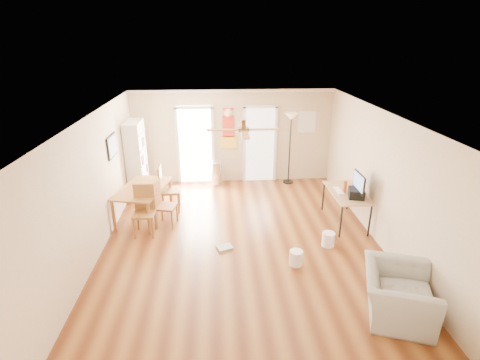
{
  "coord_description": "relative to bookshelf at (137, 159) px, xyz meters",
  "views": [
    {
      "loc": [
        -0.47,
        -6.4,
        3.92
      ],
      "look_at": [
        0.0,
        0.6,
        1.15
      ],
      "focal_mm": 27.37,
      "sensor_mm": 36.0,
      "label": 1
    }
  ],
  "objects": [
    {
      "name": "floor",
      "position": [
        2.54,
        -2.73,
        -0.97
      ],
      "size": [
        7.0,
        7.0,
        0.0
      ],
      "primitive_type": "plane",
      "color": "brown",
      "rests_on": "ground"
    },
    {
      "name": "ceiling",
      "position": [
        2.54,
        -2.73,
        1.63
      ],
      "size": [
        5.5,
        7.0,
        0.0
      ],
      "primitive_type": null,
      "color": "silver",
      "rests_on": "floor"
    },
    {
      "name": "wall_back",
      "position": [
        2.54,
        0.77,
        0.33
      ],
      "size": [
        5.5,
        0.04,
        2.6
      ],
      "primitive_type": null,
      "color": "beige",
      "rests_on": "floor"
    },
    {
      "name": "wall_front",
      "position": [
        2.54,
        -6.23,
        0.33
      ],
      "size": [
        5.5,
        0.04,
        2.6
      ],
      "primitive_type": null,
      "color": "beige",
      "rests_on": "floor"
    },
    {
      "name": "wall_left",
      "position": [
        -0.21,
        -2.73,
        0.33
      ],
      "size": [
        0.04,
        7.0,
        2.6
      ],
      "primitive_type": null,
      "color": "beige",
      "rests_on": "floor"
    },
    {
      "name": "wall_right",
      "position": [
        5.29,
        -2.73,
        0.33
      ],
      "size": [
        0.04,
        7.0,
        2.6
      ],
      "primitive_type": null,
      "color": "beige",
      "rests_on": "floor"
    },
    {
      "name": "crown_molding",
      "position": [
        2.54,
        -2.73,
        1.59
      ],
      "size": [
        5.5,
        7.0,
        0.08
      ],
      "primitive_type": null,
      "color": "white",
      "rests_on": "wall_back"
    },
    {
      "name": "kitchen_doorway",
      "position": [
        1.49,
        0.75,
        0.08
      ],
      "size": [
        0.9,
        0.1,
        2.1
      ],
      "primitive_type": null,
      "color": "white",
      "rests_on": "wall_back"
    },
    {
      "name": "bathroom_doorway",
      "position": [
        3.29,
        0.75,
        0.08
      ],
      "size": [
        0.8,
        0.1,
        2.1
      ],
      "primitive_type": null,
      "color": "white",
      "rests_on": "wall_back"
    },
    {
      "name": "wall_decal",
      "position": [
        2.41,
        0.75,
        0.58
      ],
      "size": [
        0.46,
        0.03,
        1.1
      ],
      "primitive_type": "cube",
      "color": "red",
      "rests_on": "wall_back"
    },
    {
      "name": "ac_grille",
      "position": [
        4.59,
        0.74,
        0.73
      ],
      "size": [
        0.5,
        0.04,
        0.6
      ],
      "primitive_type": "cube",
      "color": "white",
      "rests_on": "wall_back"
    },
    {
      "name": "framed_poster",
      "position": [
        -0.19,
        -1.33,
        0.73
      ],
      "size": [
        0.04,
        0.66,
        0.48
      ],
      "primitive_type": "cube",
      "color": "black",
      "rests_on": "wall_left"
    },
    {
      "name": "ceiling_fan",
      "position": [
        2.54,
        -3.03,
        1.46
      ],
      "size": [
        1.24,
        1.24,
        0.2
      ],
      "primitive_type": null,
      "color": "#593819",
      "rests_on": "ceiling"
    },
    {
      "name": "bookshelf",
      "position": [
        0.0,
        0.0,
        0.0
      ],
      "size": [
        0.49,
        0.91,
        1.94
      ],
      "primitive_type": null,
      "rotation": [
        0.0,
        0.0,
        0.12
      ],
      "color": "silver",
      "rests_on": "floor"
    },
    {
      "name": "dining_table",
      "position": [
        0.39,
        -1.44,
        -0.6
      ],
      "size": [
        1.21,
        1.67,
        0.75
      ],
      "primitive_type": null,
      "rotation": [
        0.0,
        0.0,
        -0.22
      ],
      "color": "#A57235",
      "rests_on": "floor"
    },
    {
      "name": "dining_chair_right_a",
      "position": [
        0.94,
        -1.05,
        -0.42
      ],
      "size": [
        0.48,
        0.48,
        1.11
      ],
      "primitive_type": null,
      "rotation": [
        0.0,
        0.0,
        1.62
      ],
      "color": "olive",
      "rests_on": "floor"
    },
    {
      "name": "dining_chair_right_b",
      "position": [
        0.94,
        -1.83,
        -0.47
      ],
      "size": [
        0.5,
        0.5,
        1.01
      ],
      "primitive_type": null,
      "rotation": [
        0.0,
        0.0,
        1.35
      ],
      "color": "#995A31",
      "rests_on": "floor"
    },
    {
      "name": "dining_chair_near",
      "position": [
        0.53,
        -2.2,
        -0.44
      ],
      "size": [
        0.44,
        0.44,
        1.06
      ],
      "primitive_type": null,
      "rotation": [
        0.0,
        0.0,
        -0.01
      ],
      "color": "#9C6932",
      "rests_on": "floor"
    },
    {
      "name": "trash_can",
      "position": [
        2.04,
        0.49,
        -0.64
      ],
      "size": [
        0.31,
        0.31,
        0.66
      ],
      "primitive_type": "cylinder",
      "rotation": [
        0.0,
        0.0,
        0.02
      ],
      "color": "silver",
      "rests_on": "floor"
    },
    {
      "name": "torchiere_lamp",
      "position": [
        4.1,
        0.5,
        0.03
      ],
      "size": [
        0.45,
        0.45,
        2.0
      ],
      "primitive_type": null,
      "rotation": [
        0.0,
        0.0,
        0.21
      ],
      "color": "black",
      "rests_on": "floor"
    },
    {
      "name": "computer_desk",
      "position": [
        4.89,
        -1.96,
        -0.6
      ],
      "size": [
        0.69,
        1.38,
        0.74
      ],
      "primitive_type": null,
      "color": "tan",
      "rests_on": "floor"
    },
    {
      "name": "imac",
      "position": [
        5.01,
        -2.27,
        0.04
      ],
      "size": [
        0.17,
        0.59,
        0.55
      ],
      "primitive_type": null,
      "rotation": [
        0.0,
        0.0,
        -0.14
      ],
      "color": "black",
      "rests_on": "computer_desk"
    },
    {
      "name": "keyboard",
      "position": [
        4.74,
        -1.88,
        -0.23
      ],
      "size": [
        0.13,
        0.4,
        0.01
      ],
      "primitive_type": "cube",
      "rotation": [
        0.0,
        0.0,
        0.01
      ],
      "color": "white",
      "rests_on": "computer_desk"
    },
    {
      "name": "printer",
      "position": [
        4.99,
        -2.25,
        -0.14
      ],
      "size": [
        0.4,
        0.43,
        0.19
      ],
      "primitive_type": "cube",
      "rotation": [
        0.0,
        0.0,
        -0.25
      ],
      "color": "black",
      "rests_on": "computer_desk"
    },
    {
      "name": "orange_bottle",
      "position": [
        4.84,
        -1.96,
        -0.1
      ],
      "size": [
        0.1,
        0.1,
        0.26
      ],
      "primitive_type": "cylinder",
      "rotation": [
        0.0,
        0.0,
        0.12
      ],
      "color": "#D25112",
      "rests_on": "computer_desk"
    },
    {
      "name": "wastebasket_a",
      "position": [
        3.47,
        -3.52,
        -0.83
      ],
      "size": [
        0.29,
        0.29,
        0.28
      ],
      "primitive_type": "cylinder",
      "rotation": [
        0.0,
        0.0,
        -0.2
      ],
      "color": "white",
      "rests_on": "floor"
    },
    {
      "name": "wastebasket_b",
      "position": [
        4.25,
        -2.92,
        -0.83
      ],
      "size": [
        0.26,
        0.26,
        0.29
      ],
      "primitive_type": "cylinder",
      "rotation": [
        0.0,
        0.0,
        0.04
      ],
      "color": "white",
      "rests_on": "floor"
    },
    {
      "name": "floor_cloth",
      "position": [
        2.18,
        -2.89,
        -0.95
      ],
      "size": [
        0.36,
        0.32,
        0.04
      ],
      "primitive_type": "cube",
      "rotation": [
        0.0,
        0.0,
        0.37
      ],
      "color": "#A5A59F",
      "rests_on": "floor"
    },
    {
      "name": "armchair",
      "position": [
        4.69,
        -4.9,
        -0.61
      ],
      "size": [
        1.3,
        1.39,
        0.73
      ],
      "primitive_type": "imported",
      "rotation": [
        0.0,
        0.0,
        1.23
      ],
      "color": "#9C9C97",
      "rests_on": "floor"
    }
  ]
}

